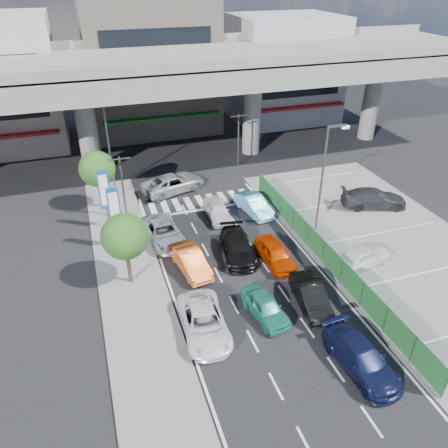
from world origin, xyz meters
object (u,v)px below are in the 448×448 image
object	(u,v)px
signboard_far	(104,192)
minivan_navy_back	(361,358)
sedan_white_front_mid	(218,210)
street_lamp_right	(325,170)
sedan_black_mid	(237,247)
crossing_wagon_silver	(173,183)
taxi_orange_right	(275,254)
parked_sedan_dgrey	(374,198)
tree_near	(125,237)
parked_sedan_white	(364,256)
traffic_cone	(297,225)
hatch_black_mid_right	(311,296)
street_lamp_left	(110,135)
traffic_light_right	(239,127)
signboard_near	(115,210)
taxi_teal_mid	(265,307)
sedan_white_mid_left	(204,322)
taxi_orange_left	(191,261)
traffic_light_left	(121,173)
wagon_silver_front_left	(163,232)
tree_far	(97,169)
kei_truck_front_right	(254,205)

from	to	relation	value
signboard_far	minivan_navy_back	distance (m)	20.27
sedan_white_front_mid	street_lamp_right	bearing A→B (deg)	-29.06
sedan_black_mid	crossing_wagon_silver	size ratio (longest dim) A/B	0.86
taxi_orange_right	parked_sedan_dgrey	bearing A→B (deg)	21.25
tree_near	parked_sedan_white	distance (m)	15.25
traffic_cone	tree_near	bearing A→B (deg)	-169.55
parked_sedan_white	traffic_cone	distance (m)	5.73
hatch_black_mid_right	street_lamp_left	bearing A→B (deg)	123.53
tree_near	taxi_orange_right	distance (m)	9.79
traffic_light_right	signboard_near	size ratio (longest dim) A/B	1.11
hatch_black_mid_right	minivan_navy_back	bearing A→B (deg)	-79.49
parked_sedan_dgrey	taxi_teal_mid	bearing A→B (deg)	142.66
signboard_far	tree_near	bearing A→B (deg)	-85.10
taxi_orange_right	signboard_far	bearing A→B (deg)	139.89
signboard_far	sedan_white_front_mid	size ratio (longest dim) A/B	1.18
signboard_far	parked_sedan_white	size ratio (longest dim) A/B	1.14
street_lamp_right	sedan_white_mid_left	size ratio (longest dim) A/B	1.61
street_lamp_left	signboard_near	xyz separation A→B (m)	(-0.87, -10.01, -1.71)
taxi_orange_left	tree_near	bearing A→B (deg)	172.93
taxi_orange_right	sedan_white_front_mid	world-z (taller)	taxi_orange_right
sedan_black_mid	taxi_orange_right	xyz separation A→B (m)	(2.09, -1.55, 0.00)
parked_sedan_dgrey	taxi_orange_right	bearing A→B (deg)	131.51
sedan_white_mid_left	traffic_light_left	bearing A→B (deg)	103.66
hatch_black_mid_right	taxi_orange_left	bearing A→B (deg)	144.79
taxi_orange_left	taxi_orange_right	xyz separation A→B (m)	(5.49, -1.00, 0.00)
sedan_white_front_mid	parked_sedan_dgrey	world-z (taller)	parked_sedan_dgrey
street_lamp_right	taxi_teal_mid	xyz separation A→B (m)	(-7.41, -7.38, -4.13)
taxi_orange_left	traffic_light_left	bearing A→B (deg)	102.68
traffic_light_right	sedan_black_mid	world-z (taller)	traffic_light_right
crossing_wagon_silver	parked_sedan_white	bearing A→B (deg)	-164.97
street_lamp_left	wagon_silver_front_left	world-z (taller)	street_lamp_left
street_lamp_right	tree_near	size ratio (longest dim) A/B	1.67
sedan_white_mid_left	taxi_teal_mid	size ratio (longest dim) A/B	1.32
sedan_black_mid	sedan_white_mid_left	bearing A→B (deg)	-114.97
signboard_far	sedan_white_front_mid	distance (m)	8.56
traffic_light_right	taxi_teal_mid	bearing A→B (deg)	-105.71
sedan_white_mid_left	taxi_orange_left	bearing A→B (deg)	86.50
signboard_far	taxi_orange_right	distance (m)	12.93
tree_near	taxi_teal_mid	bearing A→B (deg)	-38.50
sedan_white_mid_left	taxi_orange_right	bearing A→B (deg)	40.50
taxi_orange_right	parked_sedan_dgrey	size ratio (longest dim) A/B	0.78
taxi_orange_left	parked_sedan_white	world-z (taller)	parked_sedan_white
street_lamp_left	taxi_teal_mid	size ratio (longest dim) A/B	2.13
street_lamp_left	tree_far	bearing A→B (deg)	-112.84
street_lamp_left	crossing_wagon_silver	xyz separation A→B (m)	(4.65, -2.42, -4.00)
minivan_navy_back	parked_sedan_dgrey	xyz separation A→B (m)	(10.34, 13.93, 0.12)
traffic_light_right	tree_near	xyz separation A→B (m)	(-12.50, -15.00, -0.55)
parked_sedan_dgrey	tree_far	bearing A→B (deg)	90.34
taxi_teal_mid	kei_truck_front_right	size ratio (longest dim) A/B	0.90
taxi_orange_left	sedan_black_mid	xyz separation A→B (m)	(3.40, 0.55, 0.00)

